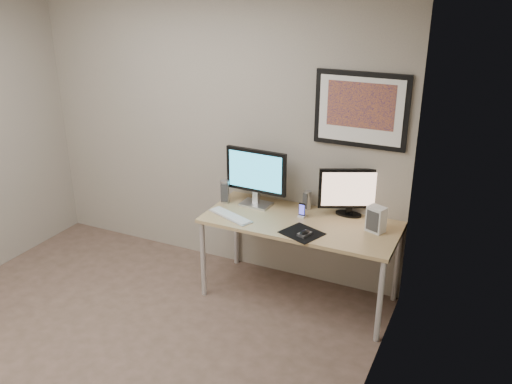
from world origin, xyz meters
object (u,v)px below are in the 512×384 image
desk (300,228)px  speaker_left (225,191)px  monitor_tv (350,191)px  keyboard (230,216)px  monitor_large (256,175)px  fan_unit (376,219)px  framed_art (361,110)px  speaker_right (308,200)px  phone_dock (302,210)px

desk → speaker_left: (-0.75, 0.08, 0.17)m
monitor_tv → keyboard: size_ratio=1.11×
desk → monitor_tv: (0.32, 0.28, 0.29)m
monitor_large → monitor_tv: monitor_large is taller
monitor_tv → keyboard: (-0.89, -0.45, -0.21)m
monitor_large → speaker_left: monitor_large is taller
desk → fan_unit: bearing=6.7°
framed_art → keyboard: 1.37m
monitor_large → monitor_tv: 0.81m
monitor_large → speaker_left: (-0.28, -0.05, -0.18)m
speaker_right → monitor_large: bearing=-143.1°
monitor_tv → monitor_large: bearing=165.1°
monitor_large → speaker_right: bearing=18.4°
desk → fan_unit: fan_unit is taller
fan_unit → framed_art: bearing=155.5°
speaker_left → phone_dock: size_ratio=1.62×
speaker_left → fan_unit: (1.35, -0.01, 0.00)m
desk → monitor_large: (-0.47, 0.14, 0.35)m
desk → speaker_left: 0.77m
speaker_right → monitor_tv: bearing=23.6°
speaker_right → framed_art: bearing=31.3°
monitor_large → monitor_tv: bearing=12.5°
monitor_tv → speaker_left: (-1.07, -0.19, -0.12)m
desk → keyboard: size_ratio=3.63×
desk → keyboard: 0.59m
speaker_left → phone_dock: speaker_left is taller
framed_art → monitor_large: framed_art is taller
monitor_tv → keyboard: monitor_tv is taller
speaker_left → monitor_large: bearing=-11.8°
phone_dock → fan_unit: 0.62m
speaker_right → fan_unit: size_ratio=0.78×
monitor_tv → keyboard: 1.02m
desk → keyboard: keyboard is taller
framed_art → keyboard: framed_art is taller
desk → framed_art: size_ratio=2.13×
framed_art → fan_unit: (0.25, -0.26, -0.79)m
desk → fan_unit: (0.60, 0.07, 0.17)m
fan_unit → phone_dock: bearing=-158.8°
desk → monitor_tv: size_ratio=3.28×
framed_art → speaker_right: 0.90m
monitor_large → speaker_right: (0.43, 0.12, -0.20)m
desk → phone_dock: bearing=103.7°
phone_dock → keyboard: (-0.54, -0.25, -0.05)m
monitor_large → desk: bearing=-13.8°
desk → phone_dock: (-0.02, 0.08, 0.13)m
phone_dock → framed_art: bearing=39.3°
monitor_tv → phone_dock: bearing=-174.5°
monitor_large → phone_dock: (0.45, -0.06, -0.22)m
desk → monitor_tv: 0.51m
desk → speaker_left: bearing=173.6°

